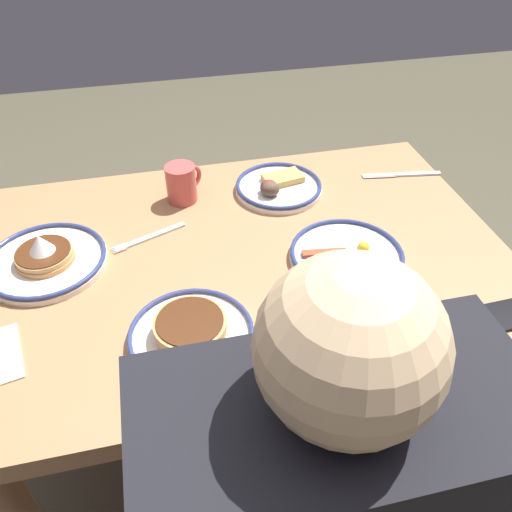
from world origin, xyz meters
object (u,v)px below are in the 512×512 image
Objects in this scene: plate_far_side at (191,333)px; fork_near at (149,237)px; coffee_mug at (182,183)px; cell_phone at (493,318)px; plate_far_companion at (347,255)px; butter_knife at (401,175)px; plate_near_main at (278,186)px; plate_center_pancakes at (46,259)px.

fork_near is (0.06, -0.33, -0.02)m from plate_far_side.
coffee_mug is 0.55× the size of fork_near.
plate_far_companion is at bearing -49.65° from cell_phone.
plate_far_companion reaches higher than butter_knife.
plate_far_side is at bearing 35.54° from butter_knife.
butter_knife is at bearing -98.31° from cell_phone.
butter_knife is at bearing -144.46° from plate_far_side.
fork_near is at bearing 55.69° from coffee_mug.
plate_far_companion is at bearing 104.43° from plate_near_main.
fork_near is (0.64, -0.41, -0.00)m from cell_phone.
plate_far_side is at bearing -9.97° from cell_phone.
plate_near_main reaches higher than plate_far_companion.
coffee_mug is at bearing -124.31° from fork_near.
plate_near_main reaches higher than fork_near.
plate_far_side is 1.67× the size of cell_phone.
coffee_mug is at bearing -1.82° from butter_knife.
plate_center_pancakes reaches higher than fork_near.
plate_far_companion is 1.06× the size of plate_far_side.
fork_near is (0.10, 0.15, -0.05)m from coffee_mug.
plate_center_pancakes reaches higher than plate_near_main.
plate_far_side reaches higher than plate_far_companion.
plate_far_side reaches higher than butter_knife.
plate_far_side is 1.09× the size of butter_knife.
plate_near_main reaches higher than butter_knife.
cell_phone reaches higher than fork_near.
coffee_mug is 0.60m from butter_knife.
cell_phone is at bearing 83.63° from butter_knife.
plate_far_companion is 1.43× the size of fork_near.
fork_near is 0.81× the size of butter_knife.
cell_phone is at bearing 132.29° from plate_far_companion.
plate_far_side is at bearing 84.87° from coffee_mug.
plate_center_pancakes is 1.83× the size of cell_phone.
butter_knife is (-0.36, -0.00, -0.01)m from plate_near_main.
cell_phone is at bearing 171.97° from plate_far_side.
plate_far_companion is 2.60× the size of coffee_mug.
plate_center_pancakes is 1.20× the size of butter_knife.
plate_center_pancakes is 0.38m from coffee_mug.
plate_far_side is at bearing 134.64° from plate_center_pancakes.
cell_phone is (-0.54, 0.56, -0.05)m from coffee_mug.
fork_near is 0.71m from butter_knife.
coffee_mug is (0.33, -0.32, 0.04)m from plate_far_companion.
butter_knife is (-0.06, -0.54, -0.00)m from cell_phone.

